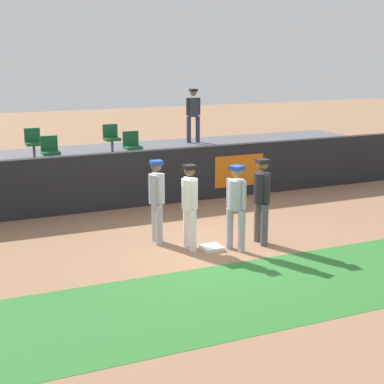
# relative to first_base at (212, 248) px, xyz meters

# --- Properties ---
(ground_plane) EXTENTS (60.00, 60.00, 0.00)m
(ground_plane) POSITION_rel_first_base_xyz_m (-0.00, -0.02, -0.04)
(ground_plane) COLOR #936B4C
(grass_foreground_strip) EXTENTS (18.00, 2.80, 0.01)m
(grass_foreground_strip) POSITION_rel_first_base_xyz_m (-0.00, -2.28, -0.04)
(grass_foreground_strip) COLOR #2D722D
(grass_foreground_strip) RESTS_ON ground_plane
(first_base) EXTENTS (0.40, 0.40, 0.08)m
(first_base) POSITION_rel_first_base_xyz_m (0.00, 0.00, 0.00)
(first_base) COLOR white
(first_base) RESTS_ON ground_plane
(player_fielder_home) EXTENTS (0.34, 0.55, 1.76)m
(player_fielder_home) POSITION_rel_first_base_xyz_m (-0.38, 0.26, 0.97)
(player_fielder_home) COLOR white
(player_fielder_home) RESTS_ON ground_plane
(player_runner_visitor) EXTENTS (0.44, 0.46, 1.76)m
(player_runner_visitor) POSITION_rel_first_base_xyz_m (0.43, -0.21, 0.98)
(player_runner_visitor) COLOR #9EA3AD
(player_runner_visitor) RESTS_ON ground_plane
(player_coach_visitor) EXTENTS (0.37, 0.50, 1.77)m
(player_coach_visitor) POSITION_rel_first_base_xyz_m (-0.86, 0.88, 0.99)
(player_coach_visitor) COLOR #9EA3AD
(player_coach_visitor) RESTS_ON ground_plane
(player_umpire) EXTENTS (0.37, 0.51, 1.81)m
(player_umpire) POSITION_rel_first_base_xyz_m (1.12, -0.05, 1.01)
(player_umpire) COLOR #4C4C51
(player_umpire) RESTS_ON ground_plane
(field_wall) EXTENTS (18.00, 0.26, 1.46)m
(field_wall) POSITION_rel_first_base_xyz_m (0.01, 3.96, 0.69)
(field_wall) COLOR black
(field_wall) RESTS_ON ground_plane
(bleacher_platform) EXTENTS (18.00, 4.80, 0.93)m
(bleacher_platform) POSITION_rel_first_base_xyz_m (-0.00, 6.53, 0.42)
(bleacher_platform) COLOR #59595E
(bleacher_platform) RESTS_ON ground_plane
(seat_front_left) EXTENTS (0.45, 0.44, 0.84)m
(seat_front_left) POSITION_rel_first_base_xyz_m (-2.18, 5.40, 1.36)
(seat_front_left) COLOR #4C4C51
(seat_front_left) RESTS_ON bleacher_platform
(seat_back_left) EXTENTS (0.45, 0.44, 0.84)m
(seat_back_left) POSITION_rel_first_base_xyz_m (-2.33, 7.20, 1.36)
(seat_back_left) COLOR #4C4C51
(seat_back_left) RESTS_ON bleacher_platform
(seat_front_center) EXTENTS (0.46, 0.44, 0.84)m
(seat_front_center) POSITION_rel_first_base_xyz_m (0.10, 5.40, 1.36)
(seat_front_center) COLOR #4C4C51
(seat_front_center) RESTS_ON bleacher_platform
(seat_back_center) EXTENTS (0.46, 0.44, 0.84)m
(seat_back_center) POSITION_rel_first_base_xyz_m (0.03, 7.20, 1.36)
(seat_back_center) COLOR #4C4C51
(seat_back_center) RESTS_ON bleacher_platform
(spectator_hooded) EXTENTS (0.50, 0.37, 1.80)m
(spectator_hooded) POSITION_rel_first_base_xyz_m (3.10, 7.91, 1.93)
(spectator_hooded) COLOR #33384C
(spectator_hooded) RESTS_ON bleacher_platform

